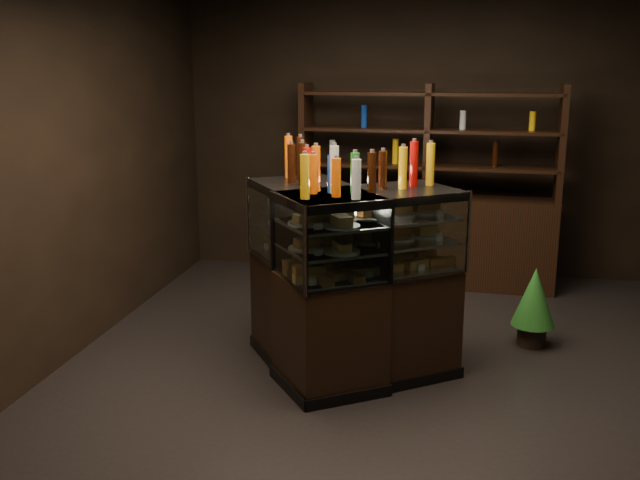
# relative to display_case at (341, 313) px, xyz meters

# --- Properties ---
(ground) EXTENTS (5.00, 5.00, 0.00)m
(ground) POSITION_rel_display_case_xyz_m (0.45, 0.29, -0.46)
(ground) COLOR black
(ground) RESTS_ON ground
(room_shell) EXTENTS (5.02, 5.02, 3.01)m
(room_shell) POSITION_rel_display_case_xyz_m (0.45, 0.29, 1.49)
(room_shell) COLOR black
(room_shell) RESTS_ON ground
(display_case) EXTENTS (1.66, 1.38, 1.35)m
(display_case) POSITION_rel_display_case_xyz_m (0.00, 0.00, 0.00)
(display_case) COLOR black
(display_case) RESTS_ON ground
(food_display) EXTENTS (1.30, 1.05, 0.42)m
(food_display) POSITION_rel_display_case_xyz_m (-0.00, -0.00, 0.58)
(food_display) COLOR #BD7F44
(food_display) RESTS_ON display_case
(bottles_top) EXTENTS (1.13, 0.91, 0.30)m
(bottles_top) POSITION_rel_display_case_xyz_m (0.00, 0.00, 1.03)
(bottles_top) COLOR #B20C0A
(bottles_top) RESTS_ON display_case
(potted_conifer) EXTENTS (0.34, 0.34, 0.72)m
(potted_conifer) POSITION_rel_display_case_xyz_m (1.42, 0.79, -0.04)
(potted_conifer) COLOR black
(potted_conifer) RESTS_ON ground
(back_shelving) EXTENTS (2.56, 0.59, 2.00)m
(back_shelving) POSITION_rel_display_case_xyz_m (0.51, 2.34, 0.15)
(back_shelving) COLOR black
(back_shelving) RESTS_ON ground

